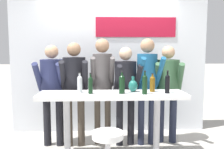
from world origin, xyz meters
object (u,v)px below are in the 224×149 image
at_px(wine_bottle_0, 167,83).
at_px(wine_bottle_4, 145,84).
at_px(person_far_left, 52,84).
at_px(person_left, 74,83).
at_px(wine_bottle_3, 90,84).
at_px(person_center_left, 102,78).
at_px(person_right, 168,84).
at_px(person_center, 126,85).
at_px(wine_bottle_5, 122,83).
at_px(wine_bottle_2, 80,83).
at_px(person_center_right, 147,79).
at_px(tasting_table, 112,105).
at_px(decorative_vase, 133,86).
at_px(wine_bottle_1, 152,83).

xyz_separation_m(wine_bottle_0, wine_bottle_4, (-0.33, -0.05, 0.00)).
xyz_separation_m(person_far_left, wine_bottle_4, (1.37, -0.66, 0.10)).
bearing_deg(person_left, wine_bottle_3, -67.48).
distance_m(person_far_left, person_left, 0.36).
height_order(person_center_left, wine_bottle_0, person_center_left).
height_order(person_center_left, person_right, person_center_left).
bearing_deg(person_center, wine_bottle_5, -109.15).
height_order(person_left, person_center_left, person_center_left).
height_order(person_far_left, person_center_left, person_center_left).
bearing_deg(wine_bottle_2, wine_bottle_4, -10.58).
relative_size(person_left, wine_bottle_3, 5.87).
height_order(wine_bottle_2, wine_bottle_3, wine_bottle_2).
height_order(person_right, wine_bottle_2, person_right).
xyz_separation_m(person_center, person_center_right, (0.35, 0.02, 0.10)).
relative_size(wine_bottle_2, wine_bottle_5, 0.93).
relative_size(person_center_left, wine_bottle_2, 6.05).
bearing_deg(wine_bottle_5, person_right, 39.03).
height_order(person_center, person_center_right, person_center_right).
xyz_separation_m(person_left, wine_bottle_2, (0.12, -0.47, 0.06)).
xyz_separation_m(tasting_table, person_center, (0.24, 0.51, 0.20)).
height_order(person_center, decorative_vase, person_center).
bearing_deg(wine_bottle_1, person_left, 158.98).
relative_size(person_center_left, wine_bottle_1, 6.56).
relative_size(tasting_table, person_right, 1.27).
distance_m(person_center, wine_bottle_2, 0.84).
height_order(person_center, wine_bottle_4, person_center).
bearing_deg(person_center_left, person_right, -0.34).
bearing_deg(wine_bottle_4, person_center_left, 128.44).
height_order(wine_bottle_0, wine_bottle_1, wine_bottle_0).
distance_m(person_right, wine_bottle_4, 0.89).
height_order(person_far_left, wine_bottle_3, person_far_left).
bearing_deg(person_far_left, person_center, 2.10).
relative_size(wine_bottle_0, wine_bottle_4, 0.99).
height_order(person_center_left, wine_bottle_3, person_center_left).
distance_m(person_left, person_center_right, 1.17).
height_order(person_right, wine_bottle_4, person_right).
relative_size(person_center_right, wine_bottle_5, 5.64).
relative_size(person_left, wine_bottle_5, 5.44).
distance_m(person_far_left, wine_bottle_0, 1.81).
bearing_deg(wine_bottle_0, person_far_left, 160.25).
height_order(person_left, wine_bottle_2, person_left).
height_order(person_left, wine_bottle_4, person_left).
relative_size(wine_bottle_1, wine_bottle_4, 0.82).
distance_m(person_left, decorative_vase, 0.99).
bearing_deg(wine_bottle_3, wine_bottle_4, -5.48).
bearing_deg(person_center_right, wine_bottle_4, -110.28).
relative_size(person_far_left, decorative_vase, 7.45).
distance_m(tasting_table, decorative_vase, 0.41).
relative_size(person_center_right, wine_bottle_1, 6.56).
bearing_deg(person_center_right, wine_bottle_2, -162.37).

